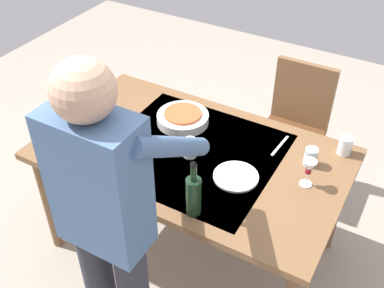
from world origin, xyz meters
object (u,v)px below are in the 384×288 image
at_px(chair_near, 295,121).
at_px(person_server, 108,220).
at_px(water_cup_near_left, 190,148).
at_px(water_cup_near_right, 345,145).
at_px(water_cup_far_left, 311,157).
at_px(dining_table, 192,161).
at_px(dinner_plate_far, 236,176).
at_px(wine_bottle, 193,195).
at_px(side_bowl_salad, 134,137).
at_px(dinner_plate_near, 66,144).
at_px(wine_glass_left, 309,168).
at_px(serving_bowl_pasta, 183,118).

bearing_deg(chair_near, person_server, 80.80).
xyz_separation_m(water_cup_near_left, water_cup_near_right, (-0.70, -0.42, -0.00)).
xyz_separation_m(water_cup_near_right, water_cup_far_left, (0.13, 0.18, -0.00)).
height_order(chair_near, person_server, person_server).
height_order(dining_table, water_cup_near_left, water_cup_near_left).
bearing_deg(dinner_plate_far, dining_table, -13.45).
height_order(chair_near, wine_bottle, wine_bottle).
xyz_separation_m(chair_near, side_bowl_salad, (0.62, 0.95, 0.27)).
relative_size(chair_near, dinner_plate_near, 3.96).
height_order(water_cup_far_left, dinner_plate_near, water_cup_far_left).
height_order(side_bowl_salad, dinner_plate_near, side_bowl_salad).
distance_m(wine_bottle, dinner_plate_near, 0.86).
bearing_deg(wine_glass_left, dinner_plate_near, 15.73).
distance_m(serving_bowl_pasta, dinner_plate_near, 0.67).
bearing_deg(serving_bowl_pasta, water_cup_far_left, -179.61).
bearing_deg(water_cup_far_left, person_server, 60.49).
relative_size(dining_table, water_cup_near_left, 15.43).
relative_size(person_server, dinner_plate_near, 7.34).
relative_size(chair_near, water_cup_near_right, 8.69).
bearing_deg(side_bowl_salad, wine_bottle, 151.08).
bearing_deg(side_bowl_salad, water_cup_near_left, -172.05).
relative_size(dining_table, wine_bottle, 5.52).
height_order(chair_near, water_cup_near_left, chair_near).
bearing_deg(water_cup_far_left, wine_bottle, 58.75).
height_order(dinner_plate_near, dinner_plate_far, same).
xyz_separation_m(person_server, wine_bottle, (-0.18, -0.37, -0.09)).
height_order(chair_near, dinner_plate_near, chair_near).
xyz_separation_m(person_server, serving_bowl_pasta, (0.22, -0.95, -0.16)).
relative_size(wine_glass_left, dinner_plate_far, 0.66).
bearing_deg(wine_glass_left, dinner_plate_far, 21.22).
relative_size(chair_near, water_cup_far_left, 9.18).
bearing_deg(water_cup_far_left, side_bowl_salad, 17.97).
height_order(dining_table, serving_bowl_pasta, serving_bowl_pasta).
bearing_deg(chair_near, wine_glass_left, 111.09).
xyz_separation_m(dining_table, person_server, (-0.04, 0.75, 0.27)).
bearing_deg(dining_table, side_bowl_salad, 14.47).
xyz_separation_m(wine_bottle, dinner_plate_far, (-0.07, -0.31, -0.10)).
xyz_separation_m(wine_glass_left, water_cup_near_left, (0.61, 0.09, -0.05)).
bearing_deg(serving_bowl_pasta, dining_table, 130.93).
xyz_separation_m(chair_near, dinner_plate_far, (0.01, 0.94, 0.24)).
bearing_deg(dinner_plate_near, water_cup_far_left, -157.32).
bearing_deg(dinner_plate_near, water_cup_near_left, -157.81).
bearing_deg(person_server, wine_bottle, -116.57).
bearing_deg(wine_bottle, wine_glass_left, -131.98).
height_order(wine_glass_left, dinner_plate_far, wine_glass_left).
height_order(dining_table, side_bowl_salad, side_bowl_salad).
height_order(water_cup_near_right, water_cup_far_left, water_cup_near_right).
bearing_deg(water_cup_far_left, water_cup_near_left, 23.23).
bearing_deg(water_cup_near_right, dinner_plate_far, 47.53).
bearing_deg(person_server, water_cup_far_left, -119.51).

